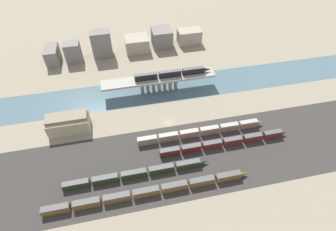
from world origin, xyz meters
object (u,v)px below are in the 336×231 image
(train_on_bridge, at_px, (172,73))
(train_yard_far, at_px, (224,143))
(train_yard_mid, at_px, (137,173))
(warehouse_building, at_px, (68,123))
(train_yard_outer, at_px, (201,132))
(train_yard_near, at_px, (149,191))

(train_on_bridge, height_order, train_yard_far, train_on_bridge)
(train_on_bridge, xyz_separation_m, train_yard_mid, (-28.28, -55.83, -9.28))
(train_on_bridge, xyz_separation_m, train_yard_far, (15.41, -47.62, -9.04))
(train_yard_far, relative_size, warehouse_building, 3.18)
(train_yard_far, bearing_deg, train_yard_mid, -169.35)
(train_yard_outer, bearing_deg, warehouse_building, 164.66)
(train_yard_mid, xyz_separation_m, train_yard_outer, (34.65, 17.13, 0.33))
(train_yard_near, height_order, train_yard_mid, train_yard_near)
(train_on_bridge, distance_m, train_yard_near, 70.50)
(train_yard_mid, relative_size, warehouse_building, 3.16)
(train_on_bridge, relative_size, train_yard_near, 0.52)
(train_yard_far, distance_m, train_yard_outer, 12.70)
(train_on_bridge, relative_size, train_yard_outer, 0.69)
(train_yard_near, distance_m, train_yard_mid, 10.47)
(warehouse_building, bearing_deg, train_yard_far, -19.86)
(train_yard_outer, bearing_deg, train_yard_far, -44.56)
(train_yard_mid, bearing_deg, train_on_bridge, 63.13)
(train_yard_far, bearing_deg, train_yard_near, -155.74)
(train_yard_outer, bearing_deg, train_yard_near, -138.84)
(train_yard_outer, relative_size, warehouse_building, 3.21)
(warehouse_building, bearing_deg, train_yard_mid, -49.06)
(train_yard_mid, height_order, warehouse_building, warehouse_building)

